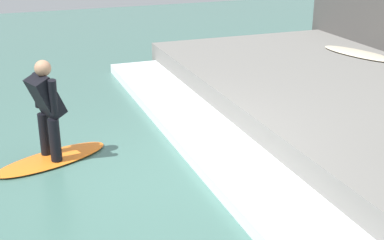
{
  "coord_description": "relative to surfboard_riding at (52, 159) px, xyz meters",
  "views": [
    {
      "loc": [
        -1.68,
        -6.17,
        3.21
      ],
      "look_at": [
        0.62,
        0.0,
        0.7
      ],
      "focal_mm": 50.0,
      "sensor_mm": 36.0,
      "label": 1
    }
  ],
  "objects": [
    {
      "name": "ground_plane",
      "position": [
        1.15,
        -0.9,
        -0.03
      ],
      "size": [
        28.0,
        28.0,
        0.0
      ],
      "primitive_type": "plane",
      "color": "#426B60"
    },
    {
      "name": "surfboard_spare",
      "position": [
        6.5,
        1.88,
        0.52
      ],
      "size": [
        1.03,
        1.83,
        0.06
      ],
      "color": "beige",
      "rests_on": "concrete_ledge"
    },
    {
      "name": "surfboard_riding",
      "position": [
        0.0,
        0.0,
        0.0
      ],
      "size": [
        1.77,
        1.16,
        0.06
      ],
      "color": "orange",
      "rests_on": "ground_plane"
    },
    {
      "name": "surfer_riding",
      "position": [
        0.0,
        0.0,
        0.8
      ],
      "size": [
        0.54,
        0.6,
        1.39
      ],
      "color": "black",
      "rests_on": "surfboard_riding"
    },
    {
      "name": "wave_foam_crest",
      "position": [
        2.27,
        -0.9,
        0.06
      ],
      "size": [
        1.03,
        10.21,
        0.18
      ],
      "primitive_type": "cube",
      "color": "silver",
      "rests_on": "ground_plane"
    }
  ]
}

